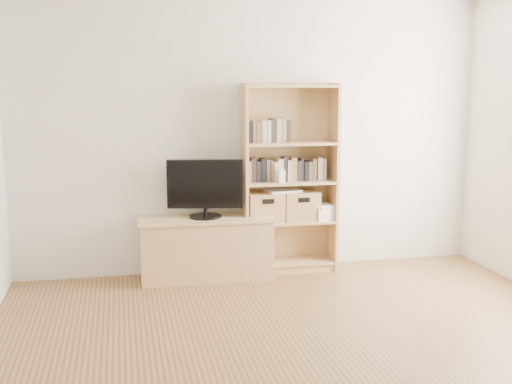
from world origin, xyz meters
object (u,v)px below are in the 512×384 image
object	(u,v)px
basket_left	(265,207)
basket_right	(300,205)
bookshelf	(289,179)
laptop	(283,191)
television	(205,188)
tv_stand	(206,249)
baby_monitor	(282,177)

from	to	relation	value
basket_left	basket_right	size ratio (longest dim) A/B	1.00
bookshelf	basket_left	distance (m)	0.36
basket_left	laptop	bearing A→B (deg)	-3.27
television	basket_right	xyz separation A→B (m)	(0.92, 0.06, -0.21)
tv_stand	television	world-z (taller)	television
tv_stand	baby_monitor	distance (m)	0.97
bookshelf	basket_right	size ratio (longest dim) A/B	5.37
tv_stand	basket_left	xyz separation A→B (m)	(0.58, 0.06, 0.36)
basket_right	laptop	size ratio (longest dim) A/B	1.06
laptop	bookshelf	bearing A→B (deg)	-4.10
laptop	tv_stand	bearing A→B (deg)	173.52
bookshelf	tv_stand	bearing A→B (deg)	-174.68
television	laptop	world-z (taller)	television
tv_stand	baby_monitor	world-z (taller)	baby_monitor
tv_stand	bookshelf	bearing A→B (deg)	5.24
television	basket_left	xyz separation A→B (m)	(0.58, 0.06, -0.21)
basket_left	basket_right	distance (m)	0.35
bookshelf	baby_monitor	bearing A→B (deg)	-135.00
tv_stand	baby_monitor	bearing A→B (deg)	-2.01
bookshelf	laptop	size ratio (longest dim) A/B	5.67
television	baby_monitor	world-z (taller)	television
baby_monitor	laptop	world-z (taller)	baby_monitor
tv_stand	basket_left	size ratio (longest dim) A/B	3.59
baby_monitor	basket_right	distance (m)	0.38
tv_stand	laptop	bearing A→B (deg)	5.04
tv_stand	basket_left	bearing A→B (deg)	6.95
television	laptop	size ratio (longest dim) A/B	2.18
bookshelf	television	distance (m)	0.82
bookshelf	baby_monitor	distance (m)	0.15
bookshelf	basket_left	size ratio (longest dim) A/B	5.38
basket_right	bookshelf	bearing A→B (deg)	178.41
television	basket_right	world-z (taller)	television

